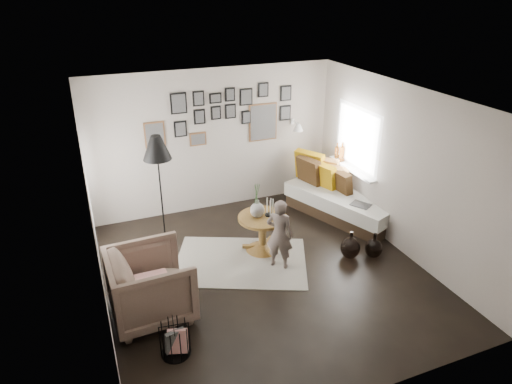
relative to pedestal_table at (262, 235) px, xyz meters
name	(u,v)px	position (x,y,z in m)	size (l,w,h in m)	color
ground	(265,273)	(-0.20, -0.60, -0.28)	(4.80, 4.80, 0.00)	black
wall_back	(214,141)	(-0.20, 1.80, 1.02)	(4.50, 4.50, 0.00)	#A79D92
wall_front	(369,297)	(-0.20, -3.00, 1.02)	(4.50, 4.50, 0.00)	#A79D92
wall_left	(93,224)	(-2.45, -0.60, 1.02)	(4.80, 4.80, 0.00)	#A79D92
wall_right	(401,170)	(2.05, -0.60, 1.02)	(4.80, 4.80, 0.00)	#A79D92
ceiling	(267,99)	(-0.20, -0.60, 2.32)	(4.80, 4.80, 0.00)	white
door_left	(91,201)	(-2.44, 0.60, 0.77)	(0.00, 2.14, 2.14)	white
window_right	(348,163)	(1.97, 0.74, 0.65)	(0.15, 1.32, 1.30)	white
gallery_wall	(229,116)	(0.09, 1.78, 1.46)	(2.74, 0.03, 1.08)	brown
wall_sconce	(298,127)	(1.35, 1.53, 1.18)	(0.18, 0.36, 0.16)	white
rug	(241,261)	(-0.44, -0.19, -0.27)	(1.99, 1.39, 0.01)	silver
pedestal_table	(262,235)	(0.00, 0.00, 0.00)	(0.77, 0.77, 0.61)	brown
vase	(257,207)	(-0.08, 0.02, 0.49)	(0.22, 0.22, 0.55)	black
candles	(269,207)	(0.11, 0.00, 0.46)	(0.13, 0.13, 0.29)	black
daybed	(340,197)	(1.80, 0.63, 0.05)	(1.59, 2.27, 1.03)	black
magazine_on_daybed	(361,205)	(1.80, -0.02, 0.20)	(0.23, 0.32, 0.02)	black
armchair	(151,285)	(-1.90, -0.90, 0.18)	(0.98, 1.01, 0.91)	brown
armchair_cushion	(152,281)	(-1.87, -0.85, 0.20)	(0.41, 0.41, 0.10)	white
floor_lamp	(157,152)	(-1.40, 0.78, 1.32)	(0.43, 0.43, 1.86)	black
magazine_basket	(175,340)	(-1.79, -1.68, -0.08)	(0.37, 0.37, 0.42)	black
demijohn_large	(350,248)	(1.18, -0.71, -0.10)	(0.30, 0.30, 0.46)	black
demijohn_small	(374,248)	(1.53, -0.83, -0.12)	(0.27, 0.27, 0.42)	black
child	(280,234)	(0.06, -0.51, 0.28)	(0.41, 0.27, 1.11)	brown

